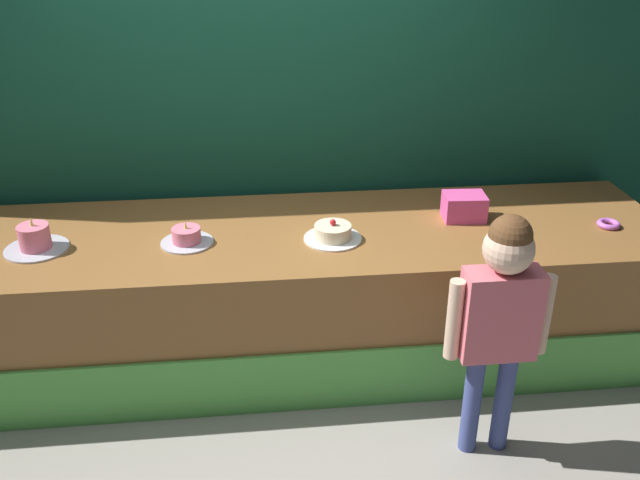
% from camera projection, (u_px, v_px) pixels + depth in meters
% --- Properties ---
extents(ground_plane, '(12.00, 12.00, 0.00)m').
position_uv_depth(ground_plane, '(268.00, 410.00, 3.48)').
color(ground_plane, gray).
extents(stage_platform, '(4.38, 1.05, 0.76)m').
position_uv_depth(stage_platform, '(263.00, 295.00, 3.76)').
color(stage_platform, brown).
rests_on(stage_platform, ground_plane).
extents(curtain_backdrop, '(4.98, 0.08, 2.68)m').
position_uv_depth(curtain_backdrop, '(253.00, 94.00, 3.89)').
color(curtain_backdrop, '#144C38').
rests_on(curtain_backdrop, ground_plane).
extents(child_figure, '(0.46, 0.21, 1.20)m').
position_uv_depth(child_figure, '(501.00, 307.00, 2.91)').
color(child_figure, '#3F4C8C').
rests_on(child_figure, ground_plane).
extents(pink_box, '(0.23, 0.18, 0.14)m').
position_uv_depth(pink_box, '(464.00, 207.00, 3.73)').
color(pink_box, '#E44E9C').
rests_on(pink_box, stage_platform).
extents(donut, '(0.12, 0.12, 0.03)m').
position_uv_depth(donut, '(609.00, 224.00, 3.66)').
color(donut, '#CC66D8').
rests_on(donut, stage_platform).
extents(cake_center_left, '(0.31, 0.31, 0.18)m').
position_uv_depth(cake_center_left, '(35.00, 240.00, 3.40)').
color(cake_center_left, silver).
rests_on(cake_center_left, stage_platform).
extents(cake_center_right, '(0.27, 0.27, 0.13)m').
position_uv_depth(cake_center_right, '(187.00, 237.00, 3.47)').
color(cake_center_right, silver).
rests_on(cake_center_right, stage_platform).
extents(cake_far_right, '(0.30, 0.30, 0.11)m').
position_uv_depth(cake_far_right, '(333.00, 233.00, 3.51)').
color(cake_far_right, white).
rests_on(cake_far_right, stage_platform).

